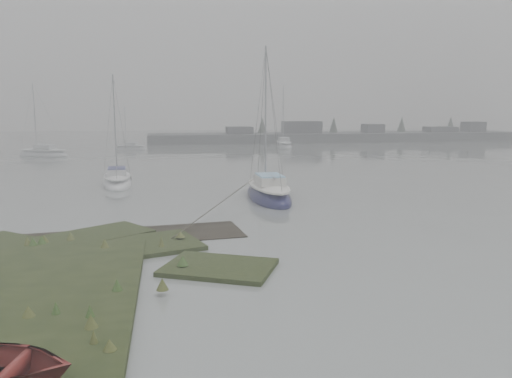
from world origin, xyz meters
name	(u,v)px	position (x,y,z in m)	size (l,w,h in m)	color
ground	(180,166)	(0.00, 30.00, 0.00)	(160.00, 160.00, 0.00)	slate
far_shoreline	(341,136)	(26.84, 61.90, 0.85)	(60.00, 8.00, 4.15)	#4C4F51
sailboat_main	(269,194)	(4.70, 11.99, 0.30)	(2.36, 6.81, 9.55)	#14133E
sailboat_white	(117,182)	(-4.55, 18.94, 0.25)	(2.41, 5.94, 8.17)	white
sailboat_far_a	(44,154)	(-14.67, 42.25, 0.27)	(6.43, 4.50, 8.70)	silver
sailboat_far_b	(284,146)	(14.57, 50.21, 0.28)	(2.76, 6.58, 9.02)	#B6BDC2
sailboat_far_c	(130,148)	(-5.85, 50.37, 0.19)	(4.48, 2.66, 6.01)	#AAAFB4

